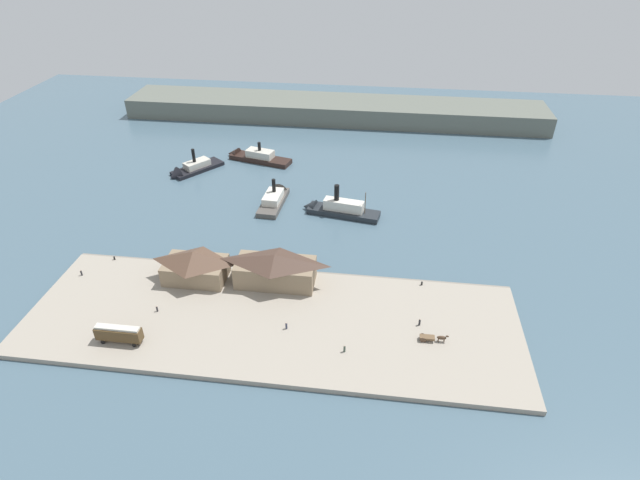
# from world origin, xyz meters

# --- Properties ---
(ground_plane) EXTENTS (320.00, 320.00, 0.00)m
(ground_plane) POSITION_xyz_m (0.00, 0.00, 0.00)
(ground_plane) COLOR #476070
(quay_promenade) EXTENTS (110.00, 36.00, 1.20)m
(quay_promenade) POSITION_xyz_m (0.00, -22.00, 0.60)
(quay_promenade) COLOR #9E9384
(quay_promenade) RESTS_ON ground
(seawall_edge) EXTENTS (110.00, 0.80, 1.00)m
(seawall_edge) POSITION_xyz_m (0.00, -3.60, 0.50)
(seawall_edge) COLOR gray
(seawall_edge) RESTS_ON ground
(ferry_shed_central_terminal) EXTENTS (15.11, 9.54, 8.06)m
(ferry_shed_central_terminal) POSITION_xyz_m (-21.21, -10.00, 5.30)
(ferry_shed_central_terminal) COLOR #847056
(ferry_shed_central_terminal) RESTS_ON quay_promenade
(ferry_shed_customs_shed) EXTENTS (19.35, 9.12, 8.08)m
(ferry_shed_customs_shed) POSITION_xyz_m (-1.52, -8.98, 5.29)
(ferry_shed_customs_shed) COLOR #847056
(ferry_shed_customs_shed) RESTS_ON quay_promenade
(street_tram) EXTENTS (9.79, 2.39, 4.19)m
(street_tram) POSITION_xyz_m (-29.98, -33.06, 3.65)
(street_tram) COLOR #4C381E
(street_tram) RESTS_ON quay_promenade
(horse_cart) EXTENTS (5.96, 1.49, 1.87)m
(horse_cart) POSITION_xyz_m (35.21, -24.37, 2.12)
(horse_cart) COLOR brown
(horse_cart) RESTS_ON quay_promenade
(pedestrian_standing_center) EXTENTS (0.39, 0.39, 1.59)m
(pedestrian_standing_center) POSITION_xyz_m (-50.10, -12.51, 1.92)
(pedestrian_standing_center) COLOR #232328
(pedestrian_standing_center) RESTS_ON quay_promenade
(pedestrian_walking_west) EXTENTS (0.43, 0.43, 1.74)m
(pedestrian_walking_west) POSITION_xyz_m (32.72, -19.85, 2.00)
(pedestrian_walking_west) COLOR #232328
(pedestrian_walking_west) RESTS_ON quay_promenade
(pedestrian_by_tram) EXTENTS (0.43, 0.43, 1.75)m
(pedestrian_by_tram) POSITION_xyz_m (17.11, -29.85, 2.00)
(pedestrian_by_tram) COLOR #3D4C42
(pedestrian_by_tram) RESTS_ON quay_promenade
(pedestrian_at_waters_edge) EXTENTS (0.38, 0.38, 1.56)m
(pedestrian_at_waters_edge) POSITION_xyz_m (-26.12, -22.91, 1.91)
(pedestrian_at_waters_edge) COLOR #232328
(pedestrian_at_waters_edge) RESTS_ON quay_promenade
(pedestrian_near_east_shed) EXTENTS (0.44, 0.44, 1.77)m
(pedestrian_near_east_shed) POSITION_xyz_m (4.00, -24.70, 2.01)
(pedestrian_near_east_shed) COLOR #33384C
(pedestrian_near_east_shed) RESTS_ON quay_promenade
(mooring_post_east) EXTENTS (0.44, 0.44, 0.90)m
(mooring_post_east) POSITION_xyz_m (33.80, -5.52, 1.65)
(mooring_post_east) COLOR black
(mooring_post_east) RESTS_ON quay_promenade
(mooring_post_center_west) EXTENTS (0.44, 0.44, 0.90)m
(mooring_post_center_west) POSITION_xyz_m (-45.15, -5.11, 1.65)
(mooring_post_center_west) COLOR black
(mooring_post_center_west) RESTS_ON quay_promenade
(ferry_approaching_east) EXTENTS (7.16, 19.65, 10.04)m
(ferry_approaching_east) POSITION_xyz_m (-10.39, 33.03, 1.39)
(ferry_approaching_east) COLOR #514C47
(ferry_approaching_east) RESTS_ON ground
(ferry_outer_harbor) EXTENTS (25.67, 11.84, 9.16)m
(ferry_outer_harbor) POSITION_xyz_m (-24.66, 62.61, 1.42)
(ferry_outer_harbor) COLOR black
(ferry_outer_harbor) RESTS_ON ground
(ferry_mid_harbor) EXTENTS (17.29, 19.76, 10.55)m
(ferry_mid_harbor) POSITION_xyz_m (-44.12, 49.36, 1.11)
(ferry_mid_harbor) COLOR black
(ferry_mid_harbor) RESTS_ON ground
(ferry_moored_east) EXTENTS (24.26, 9.28, 11.39)m
(ferry_moored_east) POSITION_xyz_m (9.34, 27.72, 1.71)
(ferry_moored_east) COLOR #23282D
(ferry_moored_east) RESTS_ON ground
(far_headland) EXTENTS (180.00, 24.00, 8.00)m
(far_headland) POSITION_xyz_m (0.00, 110.00, 4.00)
(far_headland) COLOR #60665B
(far_headland) RESTS_ON ground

